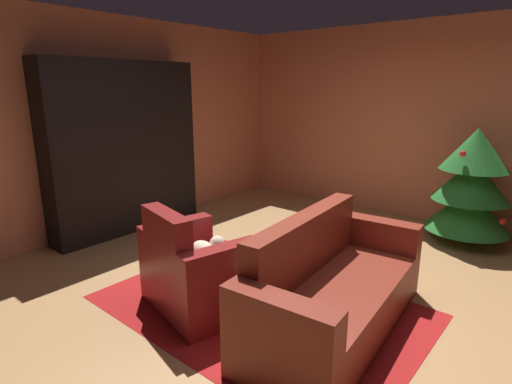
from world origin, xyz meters
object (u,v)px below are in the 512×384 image
at_px(bottle_on_table, 285,252).
at_px(decorated_tree, 471,185).
at_px(coffee_table, 264,268).
at_px(armchair_red, 195,273).
at_px(bookshelf_unit, 134,151).
at_px(couch_red, 332,291).
at_px(book_stack_on_table, 266,254).

xyz_separation_m(bottle_on_table, decorated_tree, (0.72, 2.75, 0.16)).
height_order(coffee_table, bottle_on_table, bottle_on_table).
bearing_deg(bottle_on_table, armchair_red, -149.05).
height_order(bookshelf_unit, couch_red, bookshelf_unit).
distance_m(armchair_red, bottle_on_table, 0.80).
relative_size(couch_red, decorated_tree, 1.42).
bearing_deg(coffee_table, couch_red, 17.61).
relative_size(bookshelf_unit, couch_red, 1.09).
relative_size(armchair_red, book_stack_on_table, 4.89).
distance_m(book_stack_on_table, decorated_tree, 2.93).
bearing_deg(armchair_red, bottle_on_table, 30.95).
bearing_deg(decorated_tree, book_stack_on_table, -107.75).
height_order(armchair_red, couch_red, armchair_red).
xyz_separation_m(armchair_red, bottle_on_table, (0.65, 0.39, 0.24)).
relative_size(bottle_on_table, decorated_tree, 0.20).
bearing_deg(coffee_table, book_stack_on_table, 110.13).
relative_size(coffee_table, book_stack_on_table, 2.89).
xyz_separation_m(bookshelf_unit, decorated_tree, (3.53, 2.25, -0.32)).
bearing_deg(armchair_red, coffee_table, 33.57).
bearing_deg(coffee_table, decorated_tree, 72.61).
xyz_separation_m(book_stack_on_table, decorated_tree, (0.89, 2.79, 0.21)).
relative_size(couch_red, book_stack_on_table, 9.20).
bearing_deg(book_stack_on_table, armchair_red, -143.59).
bearing_deg(decorated_tree, bookshelf_unit, -147.50).
height_order(bookshelf_unit, bottle_on_table, bookshelf_unit).
relative_size(coffee_table, decorated_tree, 0.45).
bearing_deg(bottle_on_table, decorated_tree, 75.29).
relative_size(book_stack_on_table, bottle_on_table, 0.77).
bearing_deg(coffee_table, bookshelf_unit, 167.96).
bearing_deg(couch_red, bookshelf_unit, 172.98).
bearing_deg(couch_red, book_stack_on_table, -165.47).
bearing_deg(book_stack_on_table, bottle_on_table, 11.69).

